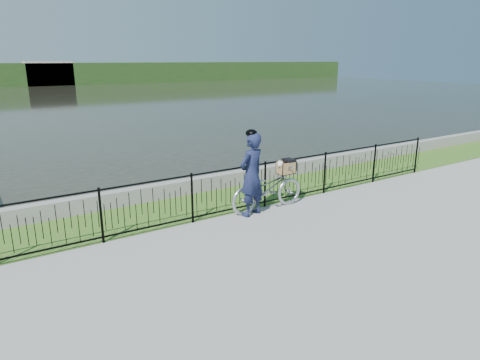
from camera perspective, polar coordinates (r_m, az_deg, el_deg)
ground at (r=8.94m, az=4.22°, el=-7.53°), size 120.00×120.00×0.00m
grass_strip at (r=10.98m, az=-4.02°, el=-2.99°), size 60.00×2.00×0.01m
water at (r=39.97m, az=-26.14°, el=9.18°), size 120.00×120.00×0.00m
quay_wall at (r=11.76m, az=-6.42°, el=-0.76°), size 60.00×0.30×0.40m
fence at (r=9.98m, az=-1.27°, el=-1.45°), size 14.00×0.06×1.15m
far_building_right at (r=65.95m, az=-24.14°, el=12.83°), size 6.00×3.00×3.20m
bicycle_rig at (r=10.33m, az=3.68°, el=-1.07°), size 2.02×0.70×1.20m
cyclist at (r=9.82m, az=1.55°, el=0.81°), size 0.81×0.64×2.02m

